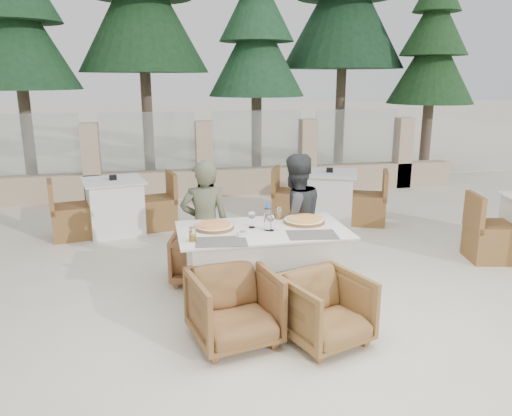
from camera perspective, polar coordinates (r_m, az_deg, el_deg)
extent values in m
plane|color=silver|center=(4.97, 0.32, -11.09)|extent=(80.00, 80.00, 0.00)
cube|color=#F7E7CA|center=(18.53, -8.96, 7.81)|extent=(30.00, 16.00, 0.01)
cone|color=#1D4424|center=(11.67, -25.58, 16.19)|extent=(2.42, 2.42, 5.50)
cone|color=#1B401F|center=(11.93, -12.84, 19.56)|extent=(2.86, 2.86, 6.50)
cone|color=#224F2D|center=(11.84, 0.06, 16.31)|extent=(2.20, 2.20, 5.00)
cone|color=#183B21|center=(13.13, 9.97, 19.87)|extent=(2.99, 2.99, 6.80)
cone|color=#1F451F|center=(12.65, 19.40, 14.27)|extent=(1.98, 1.98, 4.50)
cube|color=#59554D|center=(4.38, -4.01, -3.85)|extent=(0.48, 0.34, 0.00)
cube|color=#5A554D|center=(4.59, 6.43, -3.05)|extent=(0.48, 0.36, 0.00)
cylinder|color=#D5481D|center=(4.75, -4.80, -2.09)|extent=(0.39, 0.39, 0.05)
cylinder|color=orange|center=(4.96, 5.50, -1.36)|extent=(0.53, 0.53, 0.05)
cylinder|color=#AAC5E0|center=(4.67, 1.34, -1.09)|extent=(0.09, 0.09, 0.25)
cylinder|color=orange|center=(4.41, -7.27, -3.01)|extent=(0.06, 0.06, 0.12)
cylinder|color=orange|center=(5.05, 2.61, -0.57)|extent=(0.08, 0.08, 0.13)
imported|color=brown|center=(5.50, -6.50, -5.56)|extent=(0.70, 0.71, 0.54)
imported|color=olive|center=(5.71, 2.03, -4.50)|extent=(0.77, 0.78, 0.58)
imported|color=brown|center=(4.23, -2.54, -11.26)|extent=(0.80, 0.81, 0.63)
imported|color=olive|center=(4.27, 8.00, -11.42)|extent=(0.80, 0.82, 0.59)
imported|color=#4F533C|center=(5.15, -5.84, -2.05)|extent=(0.52, 0.37, 1.37)
imported|color=#373A3C|center=(5.31, 4.42, -1.32)|extent=(0.81, 0.72, 1.41)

